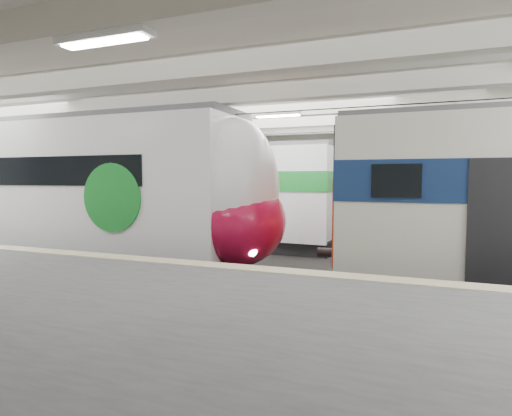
% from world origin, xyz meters
% --- Properties ---
extents(station_hall, '(36.00, 24.00, 5.75)m').
position_xyz_m(station_hall, '(0.00, -1.74, 3.24)').
color(station_hall, black).
rests_on(station_hall, ground).
extents(modern_emu, '(15.28, 3.15, 4.86)m').
position_xyz_m(modern_emu, '(-6.15, -0.00, 2.39)').
color(modern_emu, white).
rests_on(modern_emu, ground).
extents(far_train, '(13.46, 3.24, 4.29)m').
position_xyz_m(far_train, '(-5.41, 5.50, 2.22)').
color(far_train, white).
rests_on(far_train, ground).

